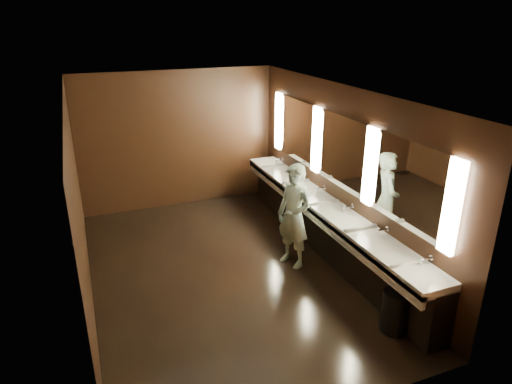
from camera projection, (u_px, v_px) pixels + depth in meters
The scene contains 10 objects.
floor at pixel (226, 271), 7.22m from camera, with size 6.00×6.00×0.00m, color black.
ceiling at pixel (221, 93), 6.20m from camera, with size 4.00×6.00×0.02m, color #2D2D2B.
wall_back at pixel (178, 140), 9.31m from camera, with size 4.00×0.02×2.80m, color black.
wall_front at pixel (325, 300), 4.11m from camera, with size 4.00×0.02×2.80m, color black.
wall_left at pixel (79, 209), 6.02m from camera, with size 0.02×6.00×2.80m, color black.
wall_right at pixel (341, 173), 7.40m from camera, with size 0.02×6.00×2.80m, color black.
sink_counter at pixel (326, 225), 7.66m from camera, with size 0.55×5.40×1.01m.
mirror_band at pixel (341, 152), 7.26m from camera, with size 0.06×5.03×1.15m.
person at pixel (294, 216), 7.15m from camera, with size 0.62×0.40×1.69m, color #96D5E0.
trash_bin at pixel (396, 311), 5.79m from camera, with size 0.36×0.36×0.56m, color black.
Camera 1 is at (-1.86, -6.00, 3.81)m, focal length 32.00 mm.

